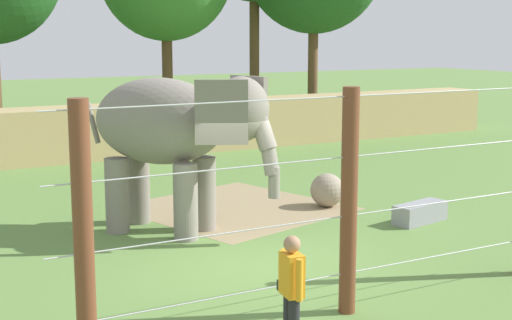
# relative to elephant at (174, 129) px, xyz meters

# --- Properties ---
(ground_plane) EXTENTS (120.00, 120.00, 0.00)m
(ground_plane) POSITION_rel_elephant_xyz_m (0.36, -2.66, -2.23)
(ground_plane) COLOR #5B7F3D
(dirt_patch) EXTENTS (5.53, 5.61, 0.01)m
(dirt_patch) POSITION_rel_elephant_xyz_m (2.13, 1.35, -2.22)
(dirt_patch) COLOR #937F5B
(dirt_patch) RESTS_ON ground
(embankment_wall) EXTENTS (36.00, 1.80, 1.78)m
(embankment_wall) POSITION_rel_elephant_xyz_m (0.36, 10.32, -1.34)
(embankment_wall) COLOR tan
(embankment_wall) RESTS_ON ground
(elephant) EXTENTS (3.58, 3.95, 3.36)m
(elephant) POSITION_rel_elephant_xyz_m (0.00, 0.00, 0.00)
(elephant) COLOR gray
(elephant) RESTS_ON ground
(enrichment_ball) EXTENTS (0.83, 0.83, 0.83)m
(enrichment_ball) POSITION_rel_elephant_xyz_m (4.19, 0.42, -1.81)
(enrichment_ball) COLOR gray
(enrichment_ball) RESTS_ON ground
(cable_fence) EXTENTS (8.80, 0.25, 3.43)m
(cable_fence) POSITION_rel_elephant_xyz_m (0.40, -5.54, -0.51)
(cable_fence) COLOR brown
(cable_fence) RESTS_ON ground
(zookeeper) EXTENTS (0.27, 0.59, 1.67)m
(zookeeper) POSITION_rel_elephant_xyz_m (-1.16, -6.57, -1.30)
(zookeeper) COLOR #232328
(zookeeper) RESTS_ON ground
(feed_trough) EXTENTS (1.47, 0.77, 0.44)m
(feed_trough) POSITION_rel_elephant_xyz_m (5.14, -1.88, -2.01)
(feed_trough) COLOR gray
(feed_trough) RESTS_ON ground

